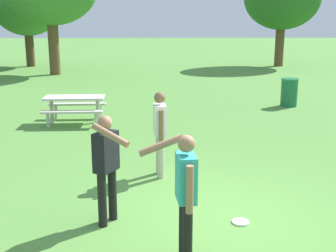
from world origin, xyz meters
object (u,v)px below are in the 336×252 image
Objects in this scene: person_catcher at (185,189)px; frisbee at (240,222)px; trash_can_beside_table at (289,92)px; person_bystander at (107,162)px; picnic_table_near at (75,104)px; tree_far_right at (27,7)px; person_thrower at (160,128)px.

frisbee is (0.90, 1.03, -0.95)m from person_catcher.
person_catcher reaches higher than trash_can_beside_table.
picnic_table_near is (-1.68, 6.48, -0.40)m from person_bystander.
frisbee is 23.88m from tree_far_right.
person_bystander is at bearing 178.66° from frisbee.
person_bystander reaches higher than frisbee.
person_catcher is at bearing -131.14° from frisbee.
picnic_table_near is 16.48m from tree_far_right.
picnic_table_near is 0.33× the size of tree_far_right.
person_catcher is at bearing -112.88° from trash_can_beside_table.
tree_far_right reaches higher than picnic_table_near.
frisbee is at bearing -59.77° from person_thrower.
tree_far_right is (-5.53, 15.23, 3.01)m from picnic_table_near.
person_thrower reaches higher than frisbee.
person_thrower is 1.00× the size of person_bystander.
picnic_table_near reaches higher than frisbee.
picnic_table_near is at bearing 109.94° from person_catcher.
trash_can_beside_table is at bearing 56.69° from person_thrower.
person_catcher is 24.39m from tree_far_right.
frisbee is 7.50m from picnic_table_near.
person_bystander is 23.03m from tree_far_right.
person_bystander is at bearing -120.75° from trash_can_beside_table.
person_thrower is 5.12m from picnic_table_near.
tree_far_right is at bearing 112.05° from person_thrower.
person_thrower is 6.34× the size of frisbee.
frisbee is at bearing 48.86° from person_catcher.
tree_far_right reaches higher than trash_can_beside_table.
person_thrower is 0.31× the size of tree_far_right.
picnic_table_near is 7.29m from trash_can_beside_table.
person_thrower is 21.42m from tree_far_right.
person_thrower is at bearing -123.31° from trash_can_beside_table.
person_thrower and person_catcher have the same top height.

